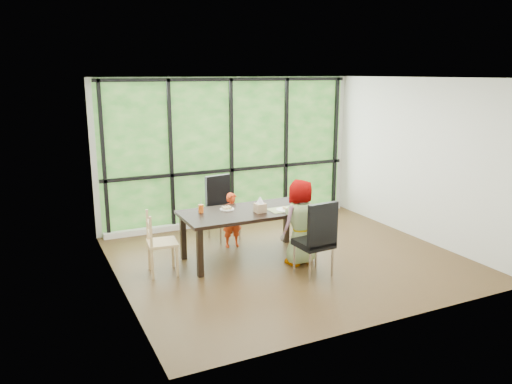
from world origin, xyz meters
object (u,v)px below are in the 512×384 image
Objects in this scene: green_cup at (302,205)px; tissue_box at (260,208)px; chair_end_beech at (162,243)px; white_mug at (298,200)px; chair_interior_leather at (314,238)px; chair_window_leather at (224,209)px; orange_cup at (201,209)px; child_older at (299,222)px; plate_near at (285,210)px; child_toddler at (232,220)px; plate_far at (227,209)px; dining_table at (247,234)px.

tissue_box is (-0.65, 0.12, 0.00)m from green_cup.
chair_end_beech reaches higher than white_mug.
chair_interior_leather is at bearing -62.93° from tissue_box.
chair_window_leather is at bearing 135.84° from white_mug.
orange_cup is at bearing 156.27° from tissue_box.
chair_end_beech is 7.36× the size of orange_cup.
child_older reaches higher than chair_end_beech.
plate_near is at bearing -90.96° from chair_interior_leather.
child_toddler reaches higher than plate_far.
plate_near is at bearing -19.86° from orange_cup.
child_older is (0.02, 0.44, 0.10)m from chair_interior_leather.
white_mug is at bearing -133.32° from child_older.
dining_table is 12.87× the size of tissue_box.
tissue_box is at bearing -55.07° from child_older.
dining_table is 0.69m from plate_near.
white_mug is at bearing -5.42° from plate_far.
plate_near is at bearing -53.86° from child_toddler.
white_mug is (0.35, 0.62, 0.16)m from child_older.
dining_table is 0.94m from green_cup.
child_older is 4.64× the size of plate_near.
tissue_box is (-0.38, 0.08, 0.06)m from plate_near.
child_toddler is at bearing -58.33° from chair_end_beech.
chair_window_leather is 3.94× the size of plate_near.
dining_table is 15.92× the size of green_cup.
dining_table is 21.40× the size of white_mug.
tissue_box is (1.47, -0.12, 0.37)m from chair_end_beech.
child_older is 1.46m from orange_cup.
chair_window_leather is 11.65× the size of white_mug.
chair_interior_leather is 8.66× the size of green_cup.
orange_cup is 1.60m from white_mug.
plate_near is 0.51m from white_mug.
plate_far is (1.07, 0.22, 0.31)m from chair_end_beech.
white_mug is (0.93, -0.51, 0.35)m from child_toddler.
orange_cup is at bearing -47.96° from chair_interior_leather.
dining_table is at bearing -64.12° from chair_interior_leather.
chair_window_leather is at bearing -46.37° from chair_end_beech.
orange_cup is (-1.25, 0.74, 0.17)m from child_older.
white_mug reaches higher than plate_far.
child_toddler is 7.33× the size of orange_cup.
green_cup is at bearing -23.74° from plate_far.
orange_cup reaches higher than white_mug.
chair_window_leather is 0.85× the size of child_older.
plate_far is 1.79× the size of orange_cup.
chair_interior_leather is at bearing -66.94° from child_toddler.
orange_cup is 0.88m from tissue_box.
green_cup is (0.79, -0.27, 0.44)m from dining_table.
chair_interior_leather reaches higher than tissue_box.
chair_end_beech is 4.11× the size of plate_far.
plate_far is at bearing -119.40° from child_toddler.
plate_near is 1.26m from orange_cup.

